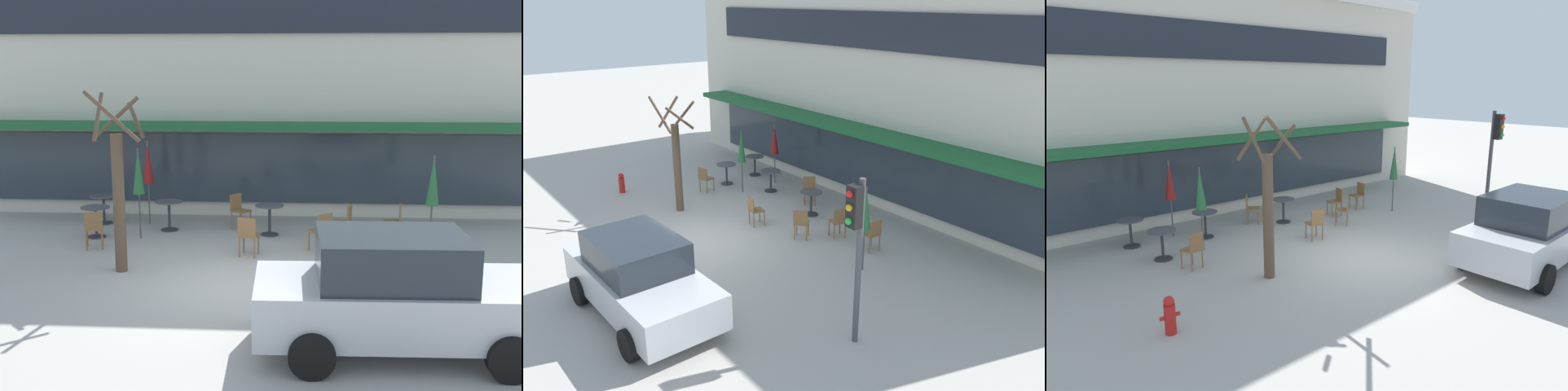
{
  "view_description": "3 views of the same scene",
  "coord_description": "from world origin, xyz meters",
  "views": [
    {
      "loc": [
        1.24,
        -11.75,
        4.08
      ],
      "look_at": [
        0.22,
        3.28,
        1.11
      ],
      "focal_mm": 45.0,
      "sensor_mm": 36.0,
      "label": 1
    },
    {
      "loc": [
        12.68,
        -6.59,
        6.44
      ],
      "look_at": [
        0.78,
        2.51,
        1.04
      ],
      "focal_mm": 38.0,
      "sensor_mm": 36.0,
      "label": 2
    },
    {
      "loc": [
        -8.23,
        -7.13,
        4.29
      ],
      "look_at": [
        0.56,
        2.91,
        1.02
      ],
      "focal_mm": 32.0,
      "sensor_mm": 36.0,
      "label": 3
    }
  ],
  "objects": [
    {
      "name": "cafe_table_mid_patio",
      "position": [
        -4.04,
        4.78,
        0.52
      ],
      "size": [
        0.7,
        0.7,
        0.76
      ],
      "color": "#333338",
      "rests_on": "ground"
    },
    {
      "name": "street_tree",
      "position": [
        -2.44,
        0.77,
        1.67
      ],
      "size": [
        1.15,
        1.17,
        3.67
      ],
      "color": "brown",
      "rests_on": "ground"
    },
    {
      "name": "patio_umbrella_corner_open",
      "position": [
        -2.83,
        4.84,
        1.63
      ],
      "size": [
        0.28,
        0.28,
        2.2
      ],
      "color": "#4C4C51",
      "rests_on": "ground"
    },
    {
      "name": "cafe_table_near_wall",
      "position": [
        -3.79,
        3.37,
        0.52
      ],
      "size": [
        0.7,
        0.7,
        0.76
      ],
      "color": "#333338",
      "rests_on": "ground"
    },
    {
      "name": "ground_plane",
      "position": [
        0.0,
        0.0,
        0.0
      ],
      "size": [
        80.0,
        80.0,
        0.0
      ],
      "primitive_type": "plane",
      "color": "#ADA8A0"
    },
    {
      "name": "cafe_chair_3",
      "position": [
        2.21,
        3.35,
        0.53
      ],
      "size": [
        0.49,
        0.49,
        0.89
      ],
      "color": "olive",
      "rests_on": "ground"
    },
    {
      "name": "cafe_chair_0",
      "position": [
        -0.42,
        4.48,
        0.53
      ],
      "size": [
        0.56,
        0.56,
        0.89
      ],
      "color": "olive",
      "rests_on": "ground"
    },
    {
      "name": "patio_umbrella_cream_folded",
      "position": [
        -2.7,
        3.33,
        1.63
      ],
      "size": [
        0.28,
        0.28,
        2.2
      ],
      "color": "#4C4C51",
      "rests_on": "ground"
    },
    {
      "name": "cafe_chair_1",
      "position": [
        1.65,
        2.44,
        0.53
      ],
      "size": [
        0.56,
        0.56,
        0.89
      ],
      "color": "olive",
      "rests_on": "ground"
    },
    {
      "name": "cafe_table_streetside",
      "position": [
        0.4,
        3.86,
        0.52
      ],
      "size": [
        0.7,
        0.7,
        0.76
      ],
      "color": "#333338",
      "rests_on": "ground"
    },
    {
      "name": "cafe_table_by_tree",
      "position": [
        -2.16,
        4.17,
        0.52
      ],
      "size": [
        0.7,
        0.7,
        0.76
      ],
      "color": "#333338",
      "rests_on": "ground"
    },
    {
      "name": "fire_hydrant",
      "position": [
        -5.2,
        -0.04,
        0.35
      ],
      "size": [
        0.36,
        0.2,
        0.71
      ],
      "color": "red",
      "rests_on": "ground"
    },
    {
      "name": "parked_sedan",
      "position": [
        2.6,
        -2.72,
        0.88
      ],
      "size": [
        4.25,
        2.11,
        1.76
      ],
      "color": "#B7B7BC",
      "rests_on": "ground"
    },
    {
      "name": "patio_umbrella_green_folded",
      "position": [
        4.05,
        2.48,
        1.63
      ],
      "size": [
        0.28,
        0.28,
        2.2
      ],
      "color": "#4C4C51",
      "rests_on": "ground"
    },
    {
      "name": "building_facade",
      "position": [
        0.0,
        9.97,
        3.82
      ],
      "size": [
        18.85,
        9.1,
        7.64
      ],
      "color": "beige",
      "rests_on": "ground"
    },
    {
      "name": "cafe_chair_2",
      "position": [
        3.41,
        3.47,
        0.53
      ],
      "size": [
        0.45,
        0.45,
        0.89
      ],
      "color": "olive",
      "rests_on": "ground"
    },
    {
      "name": "cafe_chair_5",
      "position": [
        -3.5,
        2.31,
        0.53
      ],
      "size": [
        0.49,
        0.49,
        0.89
      ],
      "color": "olive",
      "rests_on": "ground"
    },
    {
      "name": "cafe_chair_4",
      "position": [
        0.03,
        1.96,
        0.53
      ],
      "size": [
        0.47,
        0.47,
        0.89
      ],
      "color": "olive",
      "rests_on": "ground"
    },
    {
      "name": "traffic_light_pole",
      "position": [
        6.11,
        0.1,
        2.3
      ],
      "size": [
        0.26,
        0.44,
        3.4
      ],
      "color": "#47474C",
      "rests_on": "ground"
    }
  ]
}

